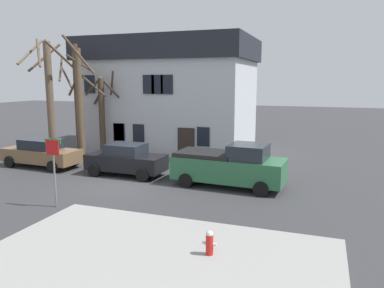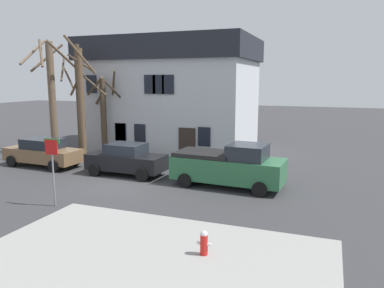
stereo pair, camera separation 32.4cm
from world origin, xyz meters
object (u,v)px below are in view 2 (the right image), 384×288
at_px(tree_bare_far, 82,102).
at_px(fire_hydrant, 204,242).
at_px(bicycle_leaning, 115,155).
at_px(tree_bare_mid, 78,99).
at_px(street_sign_pole, 52,159).
at_px(car_black_sedan, 126,159).
at_px(tree_bare_near, 51,93).
at_px(car_brown_sedan, 43,152).
at_px(building_main, 172,94).
at_px(tree_bare_end, 104,112).
at_px(pickup_truck_green, 229,166).

height_order(tree_bare_far, fire_hydrant, tree_bare_far).
xyz_separation_m(fire_hydrant, bicycle_leaning, (-9.48, 10.41, -0.13)).
bearing_deg(tree_bare_mid, street_sign_pole, -58.94).
bearing_deg(car_black_sedan, tree_bare_near, 156.54).
xyz_separation_m(tree_bare_near, tree_bare_mid, (2.39, -0.27, -0.38)).
xyz_separation_m(car_brown_sedan, fire_hydrant, (12.69, -7.66, -0.34)).
relative_size(building_main, fire_hydrant, 16.53).
height_order(car_black_sedan, fire_hydrant, car_black_sedan).
xyz_separation_m(car_brown_sedan, bicycle_leaning, (3.21, 2.75, -0.47)).
relative_size(tree_bare_near, tree_bare_end, 1.32).
relative_size(pickup_truck_green, fire_hydrant, 7.53).
distance_m(building_main, tree_bare_mid, 6.81).
relative_size(tree_bare_far, car_brown_sedan, 1.60).
xyz_separation_m(tree_bare_far, tree_bare_end, (0.76, 1.33, -0.74)).
relative_size(tree_bare_mid, tree_bare_far, 0.95).
relative_size(tree_bare_mid, car_black_sedan, 1.71).
bearing_deg(tree_bare_far, tree_bare_mid, 142.84).
distance_m(tree_bare_near, street_sign_pole, 11.77).
xyz_separation_m(tree_bare_far, car_brown_sedan, (-1.01, -2.55, -2.89)).
height_order(street_sign_pole, bicycle_leaning, street_sign_pole).
bearing_deg(building_main, fire_hydrant, -63.59).
relative_size(pickup_truck_green, bicycle_leaning, 3.11).
bearing_deg(building_main, tree_bare_mid, -129.99).
xyz_separation_m(car_black_sedan, fire_hydrant, (7.00, -7.60, -0.37)).
relative_size(building_main, car_black_sedan, 2.79).
relative_size(tree_bare_far, car_black_sedan, 1.81).
height_order(car_brown_sedan, bicycle_leaning, car_brown_sedan).
bearing_deg(tree_bare_near, car_black_sedan, -23.46).
relative_size(fire_hydrant, bicycle_leaning, 0.41).
bearing_deg(fire_hydrant, tree_bare_mid, 139.01).
bearing_deg(fire_hydrant, tree_bare_far, 138.84).
bearing_deg(tree_bare_mid, fire_hydrant, -40.99).
distance_m(tree_bare_end, car_brown_sedan, 4.78).
xyz_separation_m(tree_bare_far, car_black_sedan, (4.68, -2.61, -2.87)).
distance_m(tree_bare_near, car_black_sedan, 8.99).
relative_size(tree_bare_far, bicycle_leaning, 4.42).
bearing_deg(fire_hydrant, car_black_sedan, 132.63).
distance_m(street_sign_pole, bicycle_leaning, 8.74).
distance_m(tree_bare_near, tree_bare_mid, 2.43).
bearing_deg(bicycle_leaning, fire_hydrant, -47.67).
distance_m(car_brown_sedan, street_sign_pole, 7.91).
bearing_deg(car_black_sedan, street_sign_pole, -91.45).
xyz_separation_m(car_black_sedan, bicycle_leaning, (-2.49, 2.81, -0.49)).
relative_size(tree_bare_mid, street_sign_pole, 2.63).
height_order(tree_bare_near, car_brown_sedan, tree_bare_near).
bearing_deg(tree_bare_near, tree_bare_far, -13.45).
height_order(building_main, car_brown_sedan, building_main).
relative_size(tree_bare_far, tree_bare_end, 1.30).
bearing_deg(pickup_truck_green, tree_bare_far, 165.01).
bearing_deg(street_sign_pole, building_main, 93.11).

